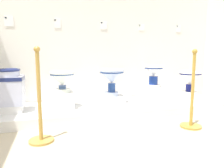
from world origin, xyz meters
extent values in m
cube|color=beige|center=(2.17, 0.61, -0.01)|extent=(6.33, 5.22, 0.02)
cube|color=white|center=(2.17, 2.45, 1.57)|extent=(4.53, 0.06, 3.13)
cube|color=white|center=(2.17, 1.90, 0.07)|extent=(3.76, 0.99, 0.14)
cube|color=white|center=(0.69, 1.86, 0.19)|extent=(0.34, 0.30, 0.11)
cube|color=silver|center=(0.69, 1.86, 0.44)|extent=(0.38, 0.33, 0.39)
cube|color=navy|center=(0.69, 1.86, 0.60)|extent=(0.39, 0.34, 0.05)
cylinder|color=silver|center=(0.69, 1.86, 0.67)|extent=(0.30, 0.30, 0.08)
torus|color=navy|center=(0.69, 1.86, 0.71)|extent=(0.32, 0.32, 0.04)
cube|color=white|center=(1.40, 1.88, 0.25)|extent=(0.31, 0.36, 0.23)
cylinder|color=white|center=(1.40, 1.88, 0.40)|extent=(0.22, 0.22, 0.06)
cylinder|color=#405D94|center=(1.40, 1.88, 0.45)|extent=(0.11, 0.11, 0.05)
cone|color=white|center=(1.40, 1.88, 0.57)|extent=(0.35, 0.35, 0.19)
cylinder|color=#405D94|center=(1.40, 1.88, 0.64)|extent=(0.34, 0.34, 0.03)
torus|color=white|center=(1.40, 1.88, 0.66)|extent=(0.36, 0.36, 0.04)
cylinder|color=#405D94|center=(1.40, 1.88, 0.66)|extent=(0.24, 0.24, 0.01)
cube|color=white|center=(2.17, 1.94, 0.20)|extent=(0.38, 0.32, 0.13)
cylinder|color=#A8B8DF|center=(2.17, 1.94, 0.30)|extent=(0.22, 0.22, 0.06)
cylinder|color=navy|center=(2.17, 1.94, 0.40)|extent=(0.12, 0.12, 0.14)
cone|color=#A8B8DF|center=(2.17, 1.94, 0.57)|extent=(0.39, 0.39, 0.20)
cylinder|color=navy|center=(2.17, 1.94, 0.65)|extent=(0.38, 0.38, 0.03)
torus|color=#A8B8DF|center=(2.17, 1.94, 0.67)|extent=(0.40, 0.40, 0.04)
cylinder|color=navy|center=(2.17, 1.94, 0.67)|extent=(0.27, 0.27, 0.01)
cube|color=white|center=(2.90, 1.92, 0.26)|extent=(0.34, 0.32, 0.24)
cylinder|color=white|center=(2.90, 1.92, 0.40)|extent=(0.24, 0.24, 0.05)
cylinder|color=navy|center=(2.90, 1.92, 0.49)|extent=(0.15, 0.15, 0.14)
cone|color=white|center=(2.90, 1.92, 0.64)|extent=(0.30, 0.30, 0.16)
cylinder|color=navy|center=(2.90, 1.92, 0.70)|extent=(0.30, 0.30, 0.03)
torus|color=white|center=(2.90, 1.92, 0.72)|extent=(0.32, 0.32, 0.04)
cylinder|color=navy|center=(2.90, 1.92, 0.72)|extent=(0.21, 0.21, 0.01)
cube|color=white|center=(3.68, 1.99, 0.17)|extent=(0.30, 0.29, 0.07)
cylinder|color=white|center=(3.68, 1.99, 0.23)|extent=(0.29, 0.29, 0.04)
cylinder|color=#0F145A|center=(3.68, 1.99, 0.32)|extent=(0.13, 0.13, 0.14)
cone|color=white|center=(3.68, 1.99, 0.49)|extent=(0.39, 0.39, 0.21)
cylinder|color=#0F145A|center=(3.68, 1.99, 0.58)|extent=(0.39, 0.39, 0.03)
torus|color=white|center=(3.68, 1.99, 0.60)|extent=(0.40, 0.40, 0.04)
cylinder|color=#0F145A|center=(3.68, 1.99, 0.60)|extent=(0.28, 0.28, 0.01)
cube|color=white|center=(0.65, 2.41, 1.44)|extent=(0.13, 0.01, 0.16)
cube|color=#386BAD|center=(0.61, 2.41, 1.48)|extent=(0.02, 0.01, 0.02)
cube|color=white|center=(1.38, 2.41, 1.44)|extent=(0.11, 0.01, 0.16)
cube|color=slate|center=(1.34, 2.41, 1.48)|extent=(0.02, 0.01, 0.02)
cube|color=white|center=(2.17, 2.41, 1.43)|extent=(0.12, 0.01, 0.13)
cube|color=#386BAD|center=(2.13, 2.41, 1.47)|extent=(0.02, 0.01, 0.02)
cube|color=white|center=(2.88, 2.41, 1.42)|extent=(0.12, 0.01, 0.12)
cube|color=#5B9E4C|center=(2.85, 2.41, 1.46)|extent=(0.02, 0.01, 0.02)
cube|color=white|center=(3.67, 2.41, 1.43)|extent=(0.09, 0.01, 0.14)
cube|color=#386BAD|center=(3.64, 2.41, 1.47)|extent=(0.02, 0.01, 0.02)
cylinder|color=#B68C3E|center=(1.12, 1.03, 0.01)|extent=(0.26, 0.26, 0.02)
cylinder|color=#B68C3E|center=(1.12, 1.03, 0.48)|extent=(0.04, 0.04, 0.92)
sphere|color=#B68C3E|center=(1.12, 1.03, 0.97)|extent=(0.06, 0.06, 0.06)
cylinder|color=#B78E38|center=(2.94, 0.96, 0.01)|extent=(0.27, 0.27, 0.02)
cylinder|color=#B78E38|center=(2.94, 0.96, 0.48)|extent=(0.04, 0.04, 0.90)
sphere|color=#B78E38|center=(2.94, 0.96, 0.96)|extent=(0.06, 0.06, 0.06)
camera|label=1|loc=(1.25, -1.20, 0.92)|focal=33.13mm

